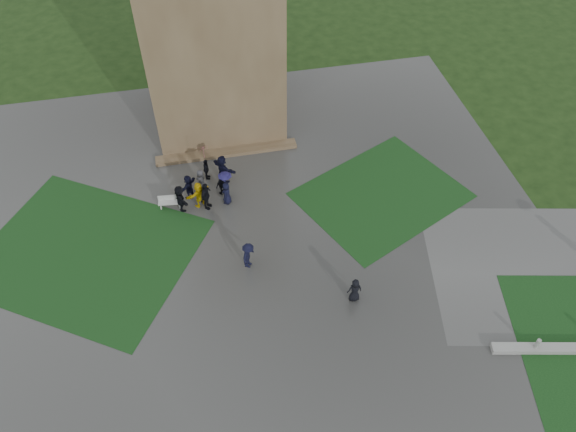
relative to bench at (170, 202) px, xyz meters
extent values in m
plane|color=black|center=(3.82, -6.61, -0.42)|extent=(120.00, 120.00, 0.00)
cube|color=#343331|center=(3.82, -4.61, -0.41)|extent=(34.00, 34.00, 0.02)
cube|color=#123313|center=(-4.68, -2.61, -0.39)|extent=(14.10, 13.46, 0.01)
cube|color=#123313|center=(12.32, -1.61, -0.39)|extent=(11.12, 10.15, 0.01)
cube|color=brown|center=(3.82, 3.99, -0.29)|extent=(9.00, 0.80, 0.22)
cylinder|color=gray|center=(16.08, -12.91, 0.03)|extent=(0.20, 0.20, 0.90)
cube|color=#B5B6B1|center=(-0.01, -0.06, -0.01)|extent=(1.36, 0.53, 0.05)
cube|color=#B5B6B1|center=(-0.53, -0.01, -0.21)|extent=(0.11, 0.36, 0.37)
cube|color=#B5B6B1|center=(0.52, -0.11, -0.21)|extent=(0.11, 0.36, 0.37)
cube|color=#B5B6B1|center=(0.01, 0.13, 0.20)|extent=(1.32, 0.17, 0.35)
imported|color=black|center=(3.12, 0.46, 0.35)|extent=(0.99, 0.91, 1.48)
imported|color=black|center=(3.31, 1.53, 0.56)|extent=(1.60, 1.78, 1.91)
imported|color=black|center=(2.35, 1.95, 0.33)|extent=(0.62, 0.92, 1.45)
imported|color=#39393D|center=(1.95, 1.08, 0.33)|extent=(0.79, 0.86, 1.46)
imported|color=black|center=(1.19, 0.61, 0.40)|extent=(1.39, 1.44, 1.59)
imported|color=black|center=(0.64, -0.32, 0.47)|extent=(0.92, 1.69, 1.73)
imported|color=gold|center=(1.72, -0.23, 0.45)|extent=(1.64, 1.29, 1.70)
imported|color=black|center=(2.09, -0.52, 0.53)|extent=(1.09, 1.25, 1.85)
imported|color=black|center=(3.29, -0.33, 0.35)|extent=(0.75, 0.87, 1.49)
imported|color=#BD4E64|center=(2.35, 1.95, 1.67)|extent=(0.89, 0.89, 0.82)
imported|color=#3C338E|center=(3.29, -0.33, 1.59)|extent=(0.74, 0.74, 0.65)
imported|color=black|center=(2.09, -0.52, 1.62)|extent=(0.94, 0.94, 0.87)
imported|color=black|center=(3.80, -5.23, 0.43)|extent=(1.03, 1.20, 1.66)
imported|color=black|center=(8.62, -8.40, 0.34)|extent=(0.73, 0.51, 1.47)
camera|label=1|loc=(2.08, -23.59, 23.17)|focal=35.00mm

